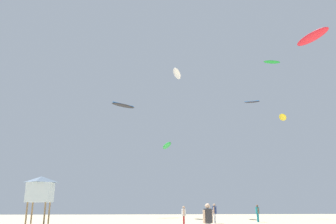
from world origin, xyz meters
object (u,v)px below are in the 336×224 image
at_px(kite_aloft_0, 283,117).
at_px(kite_aloft_3, 123,105).
at_px(kite_aloft_1, 272,62).
at_px(kite_aloft_5, 252,102).
at_px(person_foreground, 208,219).
at_px(kite_aloft_2, 177,74).
at_px(lifeguard_tower, 40,189).
at_px(person_right, 258,212).
at_px(kite_aloft_4, 167,146).
at_px(person_midground, 184,214).
at_px(kite_aloft_7, 312,37).
at_px(person_left, 214,212).

relative_size(kite_aloft_0, kite_aloft_3, 1.00).
xyz_separation_m(kite_aloft_1, kite_aloft_5, (-4.61, -2.05, -7.67)).
distance_m(person_foreground, kite_aloft_5, 38.19).
bearing_deg(kite_aloft_5, kite_aloft_2, 179.07).
xyz_separation_m(lifeguard_tower, kite_aloft_3, (5.91, 21.79, 14.45)).
relative_size(person_right, kite_aloft_4, 0.40).
bearing_deg(person_midground, lifeguard_tower, -6.39).
xyz_separation_m(kite_aloft_0, kite_aloft_4, (-18.73, -3.31, -5.40)).
xyz_separation_m(kite_aloft_1, kite_aloft_2, (-15.99, -1.87, -3.39)).
height_order(person_midground, kite_aloft_0, kite_aloft_0).
relative_size(person_right, kite_aloft_3, 0.41).
bearing_deg(kite_aloft_1, person_foreground, -118.40).
height_order(person_foreground, person_midground, person_foreground).
relative_size(kite_aloft_0, kite_aloft_5, 1.74).
distance_m(person_foreground, lifeguard_tower, 19.92).
bearing_deg(person_foreground, kite_aloft_2, 146.84).
bearing_deg(kite_aloft_0, person_right, -125.07).
bearing_deg(person_midground, kite_aloft_1, -124.68).
height_order(kite_aloft_5, kite_aloft_7, kite_aloft_7).
height_order(kite_aloft_1, kite_aloft_4, kite_aloft_1).
relative_size(person_left, kite_aloft_3, 0.43).
bearing_deg(person_right, kite_aloft_1, 55.43).
bearing_deg(lifeguard_tower, kite_aloft_0, 30.45).
distance_m(kite_aloft_0, kite_aloft_2, 18.25).
bearing_deg(person_right, kite_aloft_4, 124.51).
height_order(kite_aloft_4, kite_aloft_5, kite_aloft_5).
bearing_deg(lifeguard_tower, person_foreground, -53.53).
xyz_separation_m(person_right, kite_aloft_1, (9.20, 14.35, 23.50)).
bearing_deg(person_midground, kite_aloft_3, -69.23).
bearing_deg(person_foreground, lifeguard_tower, -172.46).
bearing_deg(person_foreground, kite_aloft_1, 122.67).
bearing_deg(kite_aloft_3, kite_aloft_1, -8.82).
distance_m(person_foreground, person_left, 17.98).
bearing_deg(kite_aloft_5, kite_aloft_3, 163.50).
bearing_deg(kite_aloft_2, kite_aloft_1, 6.67).
relative_size(person_left, kite_aloft_4, 0.41).
height_order(person_left, kite_aloft_7, kite_aloft_7).
xyz_separation_m(person_midground, kite_aloft_2, (1.71, 18.85, 20.19)).
bearing_deg(kite_aloft_3, person_foreground, -81.16).
relative_size(person_right, kite_aloft_0, 0.40).
height_order(person_midground, person_right, person_right).
height_order(person_foreground, kite_aloft_7, kite_aloft_7).
bearing_deg(person_midground, kite_aloft_0, -125.95).
xyz_separation_m(person_left, kite_aloft_5, (9.56, 14.42, 15.79)).
bearing_deg(kite_aloft_5, kite_aloft_1, 24.01).
xyz_separation_m(person_midground, kite_aloft_5, (13.08, 18.67, 15.91)).
xyz_separation_m(kite_aloft_4, kite_aloft_7, (14.97, -14.38, 9.89)).
relative_size(person_foreground, kite_aloft_0, 0.39).
xyz_separation_m(lifeguard_tower, kite_aloft_4, (12.54, 15.08, 6.72)).
bearing_deg(person_foreground, person_left, 137.59).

